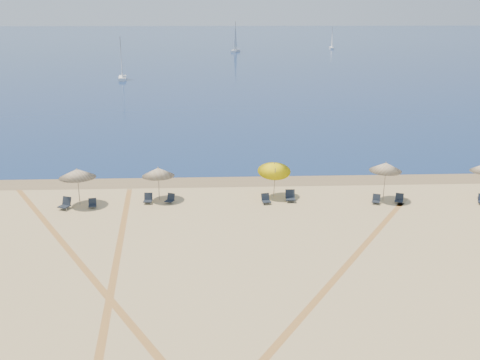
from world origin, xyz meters
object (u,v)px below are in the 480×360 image
object	(u,v)px
umbrella_2	(158,172)
sailboat_1	(236,43)
chair_2	(65,204)
chair_5	(170,199)
chair_6	(266,199)
chair_9	(399,199)
chair_7	(290,196)
sailboat_0	(332,42)
sailboat_2	(122,67)
umbrella_3	(274,168)
umbrella_4	(386,167)
chair_8	(376,200)
umbrella_1	(77,173)
chair_3	(92,204)
chair_4	(148,199)

from	to	relation	value
umbrella_2	sailboat_1	size ratio (longest dim) A/B	0.26
chair_2	chair_5	size ratio (longest dim) A/B	1.21
chair_6	chair_2	bearing A→B (deg)	170.65
chair_5	chair_9	xyz separation A→B (m)	(14.93, -0.70, 0.00)
chair_7	chair_9	world-z (taller)	chair_7
sailboat_0	sailboat_2	xyz separation A→B (m)	(-54.35, -79.44, 0.20)
umbrella_3	chair_7	xyz separation A→B (m)	(1.00, -0.89, -1.73)
umbrella_4	sailboat_1	xyz separation A→B (m)	(-4.62, 133.93, 0.37)
chair_7	chair_9	distance (m)	7.08
chair_2	sailboat_0	distance (m)	154.43
umbrella_4	chair_9	size ratio (longest dim) A/B	3.51
umbrella_4	chair_8	world-z (taller)	umbrella_4
umbrella_1	chair_7	distance (m)	13.81
chair_2	chair_7	size ratio (longest dim) A/B	1.22
chair_6	chair_9	size ratio (longest dim) A/B	0.94
umbrella_4	chair_3	distance (m)	19.05
umbrella_2	chair_9	world-z (taller)	umbrella_2
chair_4	sailboat_0	world-z (taller)	sailboat_0
chair_5	chair_2	bearing A→B (deg)	-148.31
chair_3	sailboat_2	bearing A→B (deg)	87.99
umbrella_1	chair_9	xyz separation A→B (m)	(20.75, -0.60, -1.85)
chair_5	chair_8	world-z (taller)	chair_5
umbrella_1	umbrella_2	bearing A→B (deg)	8.52
chair_7	chair_8	size ratio (longest dim) A/B	1.04
umbrella_2	sailboat_2	bearing A→B (deg)	100.90
umbrella_2	chair_6	distance (m)	7.26
sailboat_1	chair_3	bearing A→B (deg)	-80.78
chair_3	chair_7	bearing A→B (deg)	-6.31
chair_5	sailboat_0	bearing A→B (deg)	99.03
chair_3	chair_5	bearing A→B (deg)	-1.18
chair_3	chair_7	size ratio (longest dim) A/B	0.86
umbrella_3	sailboat_2	bearing A→B (deg)	107.19
chair_7	sailboat_2	xyz separation A→B (m)	(-21.37, 66.75, 1.96)
chair_6	sailboat_2	size ratio (longest dim) A/B	0.09
chair_5	sailboat_2	xyz separation A→B (m)	(-13.49, 66.72, 2.02)
chair_5	chair_3	bearing A→B (deg)	-147.24
chair_9	sailboat_2	distance (m)	73.19
chair_5	sailboat_2	bearing A→B (deg)	126.08
chair_8	sailboat_1	bearing A→B (deg)	113.59
sailboat_0	sailboat_2	world-z (taller)	sailboat_2
chair_8	chair_9	xyz separation A→B (m)	(1.53, 0.03, 0.01)
chair_4	chair_8	world-z (taller)	chair_4
umbrella_1	chair_9	distance (m)	20.84
umbrella_2	chair_3	distance (m)	4.63
chair_7	sailboat_1	size ratio (longest dim) A/B	0.08
chair_7	sailboat_2	distance (m)	70.11
umbrella_3	chair_9	world-z (taller)	umbrella_3
umbrella_3	chair_5	size ratio (longest dim) A/B	3.54
chair_2	chair_4	world-z (taller)	chair_2
umbrella_4	chair_9	bearing A→B (deg)	-33.10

